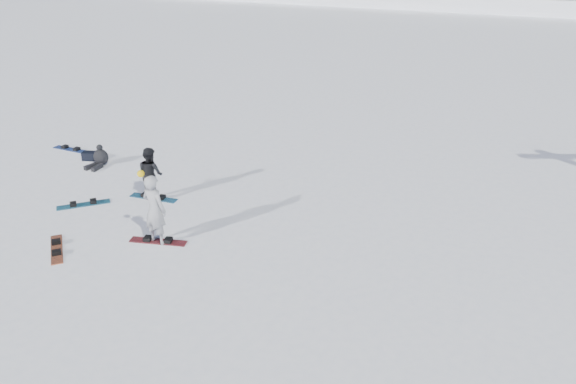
% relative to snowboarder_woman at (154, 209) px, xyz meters
% --- Properties ---
extents(ground, '(420.00, 420.00, 0.00)m').
position_rel_snowboarder_woman_xyz_m(ground, '(0.08, 1.08, -0.95)').
color(ground, white).
rests_on(ground, ground).
extents(alpine_backdrop, '(412.50, 227.00, 53.20)m').
position_rel_snowboarder_woman_xyz_m(alpine_backdrop, '(-11.64, 190.25, -14.93)').
color(alpine_backdrop, white).
rests_on(alpine_backdrop, ground).
extents(snowboarder_woman, '(0.75, 0.55, 2.03)m').
position_rel_snowboarder_woman_xyz_m(snowboarder_woman, '(0.00, 0.00, 0.00)').
color(snowboarder_woman, '#A6A7AC').
rests_on(snowboarder_woman, ground).
extents(snowboarder_man, '(0.94, 0.83, 1.63)m').
position_rel_snowboarder_woman_xyz_m(snowboarder_man, '(-1.66, 2.14, -0.14)').
color(snowboarder_man, black).
rests_on(snowboarder_man, ground).
extents(seated_rider, '(0.56, 0.89, 0.74)m').
position_rel_snowboarder_woman_xyz_m(seated_rider, '(-4.87, 3.63, -0.67)').
color(seated_rider, black).
rests_on(seated_rider, ground).
extents(gear_bag, '(0.52, 0.42, 0.30)m').
position_rel_snowboarder_woman_xyz_m(gear_bag, '(-5.57, 3.88, -0.80)').
color(gear_bag, black).
rests_on(gear_bag, ground).
extents(snowboard_woman, '(1.52, 0.63, 0.03)m').
position_rel_snowboarder_woman_xyz_m(snowboard_woman, '(0.00, 0.00, -0.94)').
color(snowboard_woman, maroon).
rests_on(snowboard_woman, ground).
extents(snowboard_man, '(1.52, 0.40, 0.03)m').
position_rel_snowboarder_woman_xyz_m(snowboard_man, '(-1.66, 2.14, -0.94)').
color(snowboard_man, '#196089').
rests_on(snowboard_man, ground).
extents(snowboard_loose_a, '(1.28, 1.24, 0.03)m').
position_rel_snowboarder_woman_xyz_m(snowboard_loose_a, '(-3.28, 0.95, -0.94)').
color(snowboard_loose_a, '#19698B').
rests_on(snowboard_loose_a, ground).
extents(snowboard_loose_b, '(1.25, 1.27, 0.03)m').
position_rel_snowboarder_woman_xyz_m(snowboard_loose_b, '(-2.14, -1.33, -0.94)').
color(snowboard_loose_b, '#9E4622').
rests_on(snowboard_loose_b, ground).
extents(snowboard_loose_c, '(1.51, 0.32, 0.03)m').
position_rel_snowboarder_woman_xyz_m(snowboard_loose_c, '(-6.90, 4.40, -0.94)').
color(snowboard_loose_c, '#1B3B98').
rests_on(snowboard_loose_c, ground).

